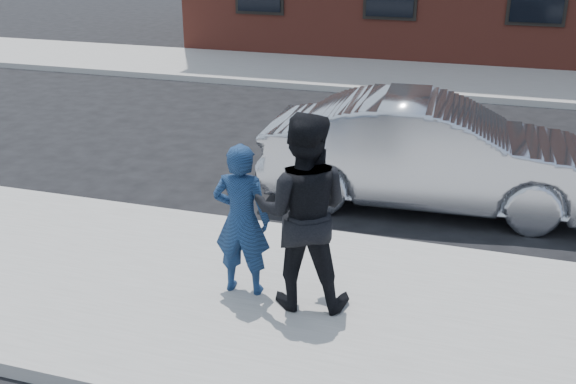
% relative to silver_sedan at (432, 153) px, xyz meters
% --- Properties ---
extents(ground, '(100.00, 100.00, 0.00)m').
position_rel_silver_sedan_xyz_m(ground, '(1.42, -3.20, -0.78)').
color(ground, black).
rests_on(ground, ground).
extents(near_sidewalk, '(50.00, 3.50, 0.15)m').
position_rel_silver_sedan_xyz_m(near_sidewalk, '(1.42, -3.45, -0.71)').
color(near_sidewalk, gray).
rests_on(near_sidewalk, ground).
extents(near_curb, '(50.00, 0.10, 0.15)m').
position_rel_silver_sedan_xyz_m(near_curb, '(1.42, -1.65, -0.71)').
color(near_curb, '#999691').
rests_on(near_curb, ground).
extents(far_sidewalk, '(50.00, 3.50, 0.15)m').
position_rel_silver_sedan_xyz_m(far_sidewalk, '(1.42, 8.05, -0.71)').
color(far_sidewalk, gray).
rests_on(far_sidewalk, ground).
extents(far_curb, '(50.00, 0.10, 0.15)m').
position_rel_silver_sedan_xyz_m(far_curb, '(1.42, 6.25, -0.71)').
color(far_curb, '#999691').
rests_on(far_curb, ground).
extents(silver_sedan, '(4.82, 1.91, 1.56)m').
position_rel_silver_sedan_xyz_m(silver_sedan, '(0.00, 0.00, 0.00)').
color(silver_sedan, '#999BA3').
rests_on(silver_sedan, ground).
extents(man_hoodie, '(0.62, 0.50, 1.64)m').
position_rel_silver_sedan_xyz_m(man_hoodie, '(-1.58, -3.33, 0.19)').
color(man_hoodie, navy).
rests_on(man_hoodie, near_sidewalk).
extents(man_peacoat, '(1.10, 0.92, 2.03)m').
position_rel_silver_sedan_xyz_m(man_peacoat, '(-0.92, -3.37, 0.38)').
color(man_peacoat, black).
rests_on(man_peacoat, near_sidewalk).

